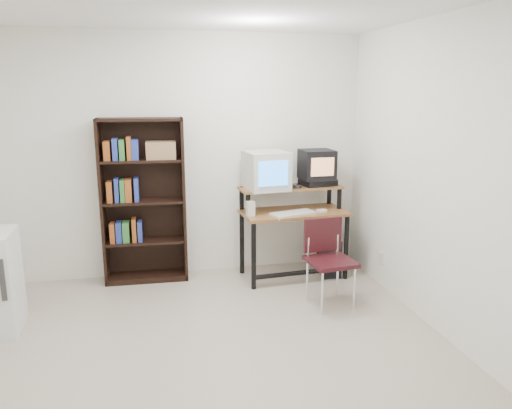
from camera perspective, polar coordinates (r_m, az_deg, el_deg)
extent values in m
cube|color=#B8AB98|center=(3.96, -6.01, -17.62)|extent=(4.00, 4.00, 0.01)
cube|color=white|center=(5.45, -8.67, 5.39)|extent=(4.00, 0.01, 2.60)
cube|color=white|center=(1.60, 1.01, -13.32)|extent=(4.00, 0.01, 2.60)
cube|color=white|center=(4.18, 21.92, 2.29)|extent=(0.01, 4.00, 2.60)
cube|color=brown|center=(5.37, 4.34, -0.91)|extent=(1.15, 0.63, 0.03)
cube|color=brown|center=(5.42, 3.98, 1.93)|extent=(1.13, 0.41, 0.02)
cylinder|color=black|center=(5.10, -0.27, -5.85)|extent=(0.05, 0.05, 0.72)
cylinder|color=black|center=(5.46, 10.27, -4.79)|extent=(0.05, 0.05, 0.72)
cylinder|color=black|center=(5.50, -1.63, -3.00)|extent=(0.05, 0.05, 0.98)
cylinder|color=black|center=(5.84, 8.26, -2.19)|extent=(0.05, 0.05, 0.98)
cylinder|color=black|center=(5.34, 5.13, -7.77)|extent=(1.04, 0.12, 0.05)
cube|color=beige|center=(5.29, 1.15, 3.91)|extent=(0.48, 0.48, 0.40)
cube|color=#308CFE|center=(5.09, 2.02, 3.54)|extent=(0.32, 0.05, 0.26)
cube|color=black|center=(5.53, 7.07, 2.50)|extent=(0.41, 0.33, 0.08)
cube|color=black|center=(5.49, 6.96, 4.55)|extent=(0.35, 0.34, 0.32)
cube|color=tan|center=(5.33, 7.62, 4.28)|extent=(0.25, 0.02, 0.19)
cylinder|color=#26262B|center=(5.36, 4.58, 2.05)|extent=(0.14, 0.14, 0.05)
cube|color=beige|center=(5.23, 4.25, -1.10)|extent=(0.51, 0.33, 0.03)
cube|color=black|center=(5.39, 7.58, -0.91)|extent=(0.23, 0.20, 0.01)
cube|color=white|center=(5.38, 7.52, -0.74)|extent=(0.11, 0.08, 0.03)
cube|color=beige|center=(5.15, -0.65, -0.53)|extent=(0.09, 0.08, 0.17)
cube|color=black|center=(5.67, 8.32, -5.62)|extent=(0.27, 0.48, 0.42)
cube|color=black|center=(4.75, 8.55, -6.49)|extent=(0.45, 0.45, 0.04)
cube|color=black|center=(4.84, 7.65, -3.44)|extent=(0.39, 0.08, 0.33)
cylinder|color=silver|center=(4.63, 7.56, -10.03)|extent=(0.02, 0.02, 0.42)
cylinder|color=silver|center=(4.77, 11.15, -9.43)|extent=(0.02, 0.02, 0.42)
cylinder|color=silver|center=(4.90, 5.85, -8.64)|extent=(0.02, 0.02, 0.42)
cylinder|color=silver|center=(5.04, 9.29, -8.12)|extent=(0.02, 0.02, 0.42)
cube|color=black|center=(5.39, -17.15, 0.15)|extent=(0.04, 0.29, 1.73)
cube|color=black|center=(5.35, -8.25, 0.52)|extent=(0.04, 0.29, 1.73)
cube|color=black|center=(5.48, -12.67, 0.64)|extent=(0.87, 0.05, 1.73)
cube|color=black|center=(5.24, -13.18, 9.46)|extent=(0.87, 0.31, 0.03)
cube|color=black|center=(5.59, -12.29, -8.04)|extent=(0.87, 0.31, 0.06)
cube|color=black|center=(5.46, -12.49, -4.09)|extent=(0.81, 0.29, 0.03)
cube|color=black|center=(5.35, -12.71, 0.34)|extent=(0.81, 0.29, 0.02)
cube|color=black|center=(5.28, -12.95, 4.93)|extent=(0.81, 0.29, 0.02)
cube|color=olive|center=(5.26, -10.82, 6.13)|extent=(0.31, 0.22, 0.18)
cube|color=#333333|center=(4.46, -26.99, -7.72)|extent=(0.04, 0.02, 0.35)
cube|color=beige|center=(5.38, 14.10, -5.92)|extent=(0.02, 0.08, 0.12)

